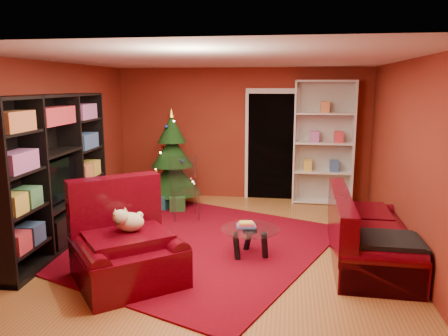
# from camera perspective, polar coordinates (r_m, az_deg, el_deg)

# --- Properties ---
(floor) EXTENTS (5.00, 5.50, 0.05)m
(floor) POSITION_cam_1_polar(r_m,az_deg,el_deg) (6.39, -0.55, -10.18)
(floor) COLOR #9A622F
(floor) RESTS_ON ground
(ceiling) EXTENTS (5.00, 5.50, 0.05)m
(ceiling) POSITION_cam_1_polar(r_m,az_deg,el_deg) (5.98, -0.60, 14.26)
(ceiling) COLOR silver
(ceiling) RESTS_ON wall_back
(wall_back) EXTENTS (5.00, 0.05, 2.60)m
(wall_back) POSITION_cam_1_polar(r_m,az_deg,el_deg) (8.77, 2.37, 4.48)
(wall_back) COLOR maroon
(wall_back) RESTS_ON ground
(wall_left) EXTENTS (0.05, 5.50, 2.60)m
(wall_left) POSITION_cam_1_polar(r_m,az_deg,el_deg) (6.91, -21.71, 2.02)
(wall_left) COLOR maroon
(wall_left) RESTS_ON ground
(wall_right) EXTENTS (0.05, 5.50, 2.60)m
(wall_right) POSITION_cam_1_polar(r_m,az_deg,el_deg) (6.17, 23.26, 0.93)
(wall_right) COLOR maroon
(wall_right) RESTS_ON ground
(doorway) EXTENTS (1.06, 0.60, 2.16)m
(doorway) POSITION_cam_1_polar(r_m,az_deg,el_deg) (8.71, 6.25, 2.72)
(doorway) COLOR black
(doorway) RESTS_ON floor
(rug) EXTENTS (4.33, 4.62, 0.02)m
(rug) POSITION_cam_1_polar(r_m,az_deg,el_deg) (6.33, -3.12, -10.07)
(rug) COLOR maroon
(rug) RESTS_ON floor
(media_unit) EXTENTS (0.57, 2.81, 2.14)m
(media_unit) POSITION_cam_1_polar(r_m,az_deg,el_deg) (6.50, -21.37, -0.54)
(media_unit) COLOR black
(media_unit) RESTS_ON floor
(christmas_tree) EXTENTS (1.25, 1.25, 1.85)m
(christmas_tree) POSITION_cam_1_polar(r_m,az_deg,el_deg) (8.30, -6.77, 1.25)
(christmas_tree) COLOR black
(christmas_tree) RESTS_ON floor
(gift_box_teal) EXTENTS (0.32, 0.32, 0.27)m
(gift_box_teal) POSITION_cam_1_polar(r_m,az_deg,el_deg) (8.15, -8.12, -4.43)
(gift_box_teal) COLOR #1E5768
(gift_box_teal) RESTS_ON floor
(gift_box_green) EXTENTS (0.33, 0.33, 0.28)m
(gift_box_green) POSITION_cam_1_polar(r_m,az_deg,el_deg) (8.01, -6.08, -4.64)
(gift_box_green) COLOR #296A31
(gift_box_green) RESTS_ON floor
(gift_box_red) EXTENTS (0.22, 0.22, 0.21)m
(gift_box_red) POSITION_cam_1_polar(r_m,az_deg,el_deg) (8.98, -6.57, -3.18)
(gift_box_red) COLOR #A5142F
(gift_box_red) RESTS_ON floor
(white_bookshelf) EXTENTS (1.12, 0.41, 2.42)m
(white_bookshelf) POSITION_cam_1_polar(r_m,az_deg,el_deg) (8.55, 12.85, 3.21)
(white_bookshelf) COLOR white
(white_bookshelf) RESTS_ON floor
(armchair) EXTENTS (1.72, 1.72, 0.95)m
(armchair) POSITION_cam_1_polar(r_m,az_deg,el_deg) (5.20, -12.47, -9.56)
(armchair) COLOR #41020D
(armchair) RESTS_ON rug
(dog) EXTENTS (0.50, 0.49, 0.31)m
(dog) POSITION_cam_1_polar(r_m,az_deg,el_deg) (5.19, -12.22, -6.89)
(dog) COLOR beige
(dog) RESTS_ON armchair
(sofa) EXTENTS (1.00, 2.12, 0.90)m
(sofa) POSITION_cam_1_polar(r_m,az_deg,el_deg) (5.98, 18.61, -7.45)
(sofa) COLOR #41020D
(sofa) RESTS_ON rug
(coffee_table) EXTENTS (0.91, 0.91, 0.49)m
(coffee_table) POSITION_cam_1_polar(r_m,az_deg,el_deg) (5.91, 3.40, -9.63)
(coffee_table) COLOR gray
(coffee_table) RESTS_ON rug
(acrylic_chair) EXTENTS (0.65, 0.68, 0.96)m
(acrylic_chair) POSITION_cam_1_polar(r_m,az_deg,el_deg) (7.44, -5.12, -3.12)
(acrylic_chair) COLOR #66605B
(acrylic_chair) RESTS_ON rug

